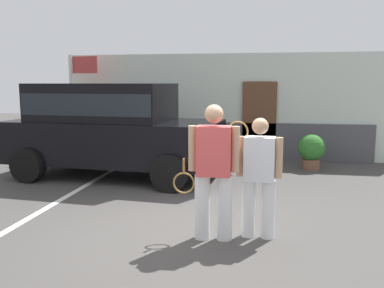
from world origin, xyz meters
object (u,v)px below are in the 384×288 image
object	(u,v)px
tennis_player_man	(213,171)
flag_pole	(79,86)
potted_plant_by_porch	(311,150)
tennis_player_woman	(259,176)
parked_suv	(110,125)

from	to	relation	value
tennis_player_man	flag_pole	bearing A→B (deg)	-53.26
potted_plant_by_porch	flag_pole	xyz separation A→B (m)	(-6.15, 0.54, 1.49)
tennis_player_man	tennis_player_woman	xyz separation A→B (m)	(0.58, 0.17, -0.08)
parked_suv	tennis_player_man	bearing A→B (deg)	-46.48
tennis_player_man	flag_pole	size ratio (longest dim) A/B	0.63
tennis_player_man	parked_suv	bearing A→B (deg)	-53.31
tennis_player_man	flag_pole	distance (m)	6.96
parked_suv	tennis_player_woman	distance (m)	4.52
tennis_player_woman	flag_pole	xyz separation A→B (m)	(-4.94, 5.16, 1.12)
flag_pole	potted_plant_by_porch	bearing A→B (deg)	-4.99
parked_suv	flag_pole	world-z (taller)	flag_pole
flag_pole	tennis_player_man	bearing A→B (deg)	-50.70
potted_plant_by_porch	parked_suv	bearing A→B (deg)	-161.32
parked_suv	potted_plant_by_porch	distance (m)	4.76
parked_suv	tennis_player_woman	xyz separation A→B (m)	(3.26, -3.11, -0.30)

